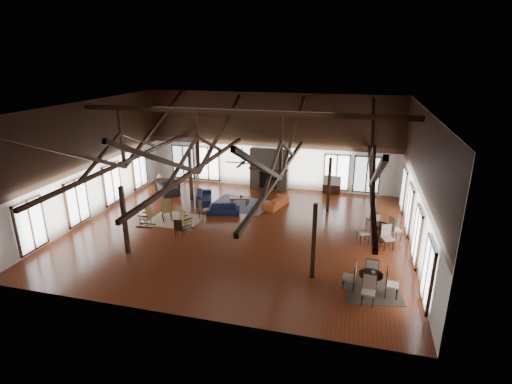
% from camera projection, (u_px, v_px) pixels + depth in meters
% --- Properties ---
extents(floor, '(16.00, 16.00, 0.00)m').
position_uv_depth(floor, '(239.00, 230.00, 19.63)').
color(floor, maroon).
rests_on(floor, ground).
extents(ceiling, '(16.00, 14.00, 0.02)m').
position_uv_depth(ceiling, '(237.00, 106.00, 17.67)').
color(ceiling, black).
rests_on(ceiling, wall_back).
extents(wall_back, '(16.00, 0.02, 6.00)m').
position_uv_depth(wall_back, '(271.00, 141.00, 25.06)').
color(wall_back, white).
rests_on(wall_back, floor).
extents(wall_front, '(16.00, 0.02, 6.00)m').
position_uv_depth(wall_front, '(172.00, 233.00, 12.25)').
color(wall_front, white).
rests_on(wall_front, floor).
extents(wall_left, '(0.02, 14.00, 6.00)m').
position_uv_depth(wall_left, '(90.00, 161.00, 20.54)').
color(wall_left, white).
rests_on(wall_left, floor).
extents(wall_right, '(0.02, 14.00, 6.00)m').
position_uv_depth(wall_right, '(420.00, 185.00, 16.77)').
color(wall_right, white).
rests_on(wall_right, floor).
extents(roof_truss, '(15.60, 14.07, 3.14)m').
position_uv_depth(roof_truss, '(238.00, 150.00, 18.32)').
color(roof_truss, black).
rests_on(roof_truss, wall_back).
extents(post_grid, '(8.16, 7.16, 3.05)m').
position_uv_depth(post_grid, '(239.00, 201.00, 19.13)').
color(post_grid, black).
rests_on(post_grid, floor).
extents(fireplace, '(2.50, 0.69, 2.60)m').
position_uv_depth(fireplace, '(269.00, 169.00, 25.32)').
color(fireplace, '#776A5B').
rests_on(fireplace, floor).
extents(ceiling_fan, '(1.60, 1.60, 0.75)m').
position_uv_depth(ceiling_fan, '(242.00, 162.00, 17.38)').
color(ceiling_fan, black).
rests_on(ceiling_fan, roof_truss).
extents(sofa_navy_front, '(1.84, 1.06, 0.51)m').
position_uv_depth(sofa_navy_front, '(224.00, 210.00, 21.52)').
color(sofa_navy_front, '#161C3C').
rests_on(sofa_navy_front, floor).
extents(sofa_navy_left, '(2.23, 1.43, 0.61)m').
position_uv_depth(sofa_navy_left, '(204.00, 197.00, 23.28)').
color(sofa_navy_left, '#131E35').
rests_on(sofa_navy_left, floor).
extents(sofa_orange, '(2.09, 1.29, 0.57)m').
position_uv_depth(sofa_orange, '(276.00, 202.00, 22.58)').
color(sofa_orange, '#AE4F21').
rests_on(sofa_orange, floor).
extents(coffee_table, '(1.20, 0.77, 0.42)m').
position_uv_depth(coffee_table, '(240.00, 198.00, 22.87)').
color(coffee_table, brown).
rests_on(coffee_table, floor).
extents(vase, '(0.23, 0.23, 0.18)m').
position_uv_depth(vase, '(241.00, 196.00, 22.79)').
color(vase, '#B2B2B2').
rests_on(vase, coffee_table).
extents(armchair, '(1.56, 1.57, 0.77)m').
position_uv_depth(armchair, '(169.00, 189.00, 24.46)').
color(armchair, '#313033').
rests_on(armchair, floor).
extents(side_table_lamp, '(0.45, 0.45, 1.15)m').
position_uv_depth(side_table_lamp, '(160.00, 184.00, 25.18)').
color(side_table_lamp, black).
rests_on(side_table_lamp, floor).
extents(rocking_chair_a, '(0.88, 1.01, 1.16)m').
position_uv_depth(rocking_chair_a, '(167.00, 210.00, 20.72)').
color(rocking_chair_a, '#A47C3E').
rests_on(rocking_chair_a, floor).
extents(rocking_chair_b, '(0.81, 0.89, 1.02)m').
position_uv_depth(rocking_chair_b, '(184.00, 220.00, 19.62)').
color(rocking_chair_b, '#A47C3E').
rests_on(rocking_chair_b, floor).
extents(rocking_chair_c, '(0.90, 0.52, 1.13)m').
position_uv_depth(rocking_chair_c, '(147.00, 216.00, 19.91)').
color(rocking_chair_c, '#A47C3E').
rests_on(rocking_chair_c, floor).
extents(side_chair_a, '(0.64, 0.64, 1.08)m').
position_uv_depth(side_chair_a, '(202.00, 208.00, 20.69)').
color(side_chair_a, black).
rests_on(side_chair_a, floor).
extents(side_chair_b, '(0.45, 0.45, 0.94)m').
position_uv_depth(side_chair_b, '(179.00, 227.00, 18.65)').
color(side_chair_b, black).
rests_on(side_chair_b, floor).
extents(cafe_table_near, '(2.01, 2.01, 1.04)m').
position_uv_depth(cafe_table_near, '(370.00, 280.00, 14.34)').
color(cafe_table_near, black).
rests_on(cafe_table_near, floor).
extents(cafe_table_far, '(2.11, 2.11, 1.09)m').
position_uv_depth(cafe_table_far, '(380.00, 230.00, 18.33)').
color(cafe_table_far, black).
rests_on(cafe_table_far, floor).
extents(cup_near, '(0.13, 0.13, 0.10)m').
position_uv_depth(cup_near, '(373.00, 272.00, 14.29)').
color(cup_near, '#B2B2B2').
rests_on(cup_near, cafe_table_near).
extents(cup_far, '(0.13, 0.13, 0.10)m').
position_uv_depth(cup_far, '(382.00, 225.00, 18.14)').
color(cup_far, '#B2B2B2').
rests_on(cup_far, cafe_table_far).
extents(tv_console, '(1.08, 0.41, 0.54)m').
position_uv_depth(tv_console, '(331.00, 189.00, 24.79)').
color(tv_console, black).
rests_on(tv_console, floor).
extents(television, '(1.05, 0.23, 0.60)m').
position_uv_depth(television, '(333.00, 180.00, 24.59)').
color(television, '#B2B2B2').
rests_on(television, tv_console).
extents(rug_tan, '(2.69, 2.15, 0.01)m').
position_uv_depth(rug_tan, '(175.00, 220.00, 20.81)').
color(rug_tan, tan).
rests_on(rug_tan, floor).
extents(rug_navy, '(3.61, 2.94, 0.01)m').
position_uv_depth(rug_navy, '(241.00, 204.00, 22.99)').
color(rug_navy, '#1C1D4F').
rests_on(rug_navy, floor).
extents(rug_dark, '(2.25, 2.10, 0.01)m').
position_uv_depth(rug_dark, '(372.00, 291.00, 14.58)').
color(rug_dark, black).
rests_on(rug_dark, floor).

